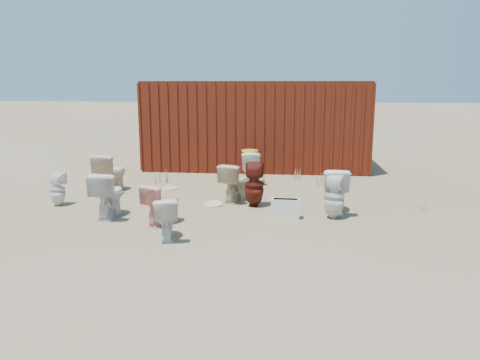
# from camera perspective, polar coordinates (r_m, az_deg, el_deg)

# --- Properties ---
(ground) EXTENTS (100.00, 100.00, 0.00)m
(ground) POSITION_cam_1_polar(r_m,az_deg,el_deg) (8.41, -0.41, -4.50)
(ground) COLOR brown
(ground) RESTS_ON ground
(shipping_container) EXTENTS (6.00, 2.40, 2.40)m
(shipping_container) POSITION_cam_1_polar(r_m,az_deg,el_deg) (13.30, 2.02, 6.79)
(shipping_container) COLOR #4E140D
(shipping_container) RESTS_ON ground
(toilet_front_a) EXTENTS (0.46, 0.81, 0.82)m
(toilet_front_a) POSITION_cam_1_polar(r_m,az_deg,el_deg) (8.64, -15.77, -1.68)
(toilet_front_a) COLOR silver
(toilet_front_a) RESTS_ON ground
(toilet_front_pink) EXTENTS (0.68, 0.79, 0.70)m
(toilet_front_pink) POSITION_cam_1_polar(r_m,az_deg,el_deg) (8.03, -9.46, -2.85)
(toilet_front_pink) COLOR pink
(toilet_front_pink) RESTS_ON ground
(toilet_front_c) EXTENTS (0.52, 0.72, 0.66)m
(toilet_front_c) POSITION_cam_1_polar(r_m,az_deg,el_deg) (7.27, -8.99, -4.57)
(toilet_front_c) COLOR silver
(toilet_front_c) RESTS_ON ground
(toilet_front_maroon) EXTENTS (0.39, 0.40, 0.84)m
(toilet_front_maroon) POSITION_cam_1_polar(r_m,az_deg,el_deg) (9.03, 1.74, -0.61)
(toilet_front_maroon) COLOR #55170E
(toilet_front_maroon) RESTS_ON ground
(toilet_front_e) EXTENTS (0.50, 0.84, 0.84)m
(toilet_front_e) POSITION_cam_1_polar(r_m,az_deg,el_deg) (8.81, 11.56, -1.18)
(toilet_front_e) COLOR white
(toilet_front_e) RESTS_ON ground
(toilet_back_a) EXTENTS (0.31, 0.32, 0.65)m
(toilet_back_a) POSITION_cam_1_polar(r_m,az_deg,el_deg) (9.77, -21.37, -1.06)
(toilet_back_a) COLOR white
(toilet_back_a) RESTS_ON ground
(toilet_back_beige_left) EXTENTS (0.64, 0.91, 0.85)m
(toilet_back_beige_left) POSITION_cam_1_polar(r_m,az_deg,el_deg) (10.67, -15.43, 0.90)
(toilet_back_beige_left) COLOR beige
(toilet_back_beige_left) RESTS_ON ground
(toilet_back_beige_right) EXTENTS (0.67, 0.86, 0.77)m
(toilet_back_beige_right) POSITION_cam_1_polar(r_m,az_deg,el_deg) (9.45, -0.61, -0.25)
(toilet_back_beige_right) COLOR beige
(toilet_back_beige_right) RESTS_ON ground
(toilet_back_yellowlid) EXTENTS (0.56, 0.82, 0.77)m
(toilet_back_yellowlid) POSITION_cam_1_polar(r_m,az_deg,el_deg) (11.12, 1.19, 1.56)
(toilet_back_yellowlid) COLOR white
(toilet_back_yellowlid) RESTS_ON ground
(toilet_back_e) EXTENTS (0.47, 0.48, 0.80)m
(toilet_back_e) POSITION_cam_1_polar(r_m,az_deg,el_deg) (8.39, 11.42, -1.95)
(toilet_back_e) COLOR white
(toilet_back_e) RESTS_ON ground
(yellow_lid) EXTENTS (0.39, 0.49, 0.02)m
(yellow_lid) POSITION_cam_1_polar(r_m,az_deg,el_deg) (11.05, 1.20, 3.58)
(yellow_lid) COLOR gold
(yellow_lid) RESTS_ON toilet_back_yellowlid
(loose_tank) EXTENTS (0.50, 0.21, 0.35)m
(loose_tank) POSITION_cam_1_polar(r_m,az_deg,el_deg) (8.32, 5.55, -3.48)
(loose_tank) COLOR silver
(loose_tank) RESTS_ON ground
(loose_lid_near) EXTENTS (0.43, 0.53, 0.02)m
(loose_lid_near) POSITION_cam_1_polar(r_m,az_deg,el_deg) (9.25, -3.28, -2.93)
(loose_lid_near) COLOR beige
(loose_lid_near) RESTS_ON ground
(loose_lid_far) EXTENTS (0.40, 0.50, 0.02)m
(loose_lid_far) POSITION_cam_1_polar(r_m,az_deg,el_deg) (10.72, -8.58, -0.99)
(loose_lid_far) COLOR #C2B98D
(loose_lid_far) RESTS_ON ground
(weed_clump_a) EXTENTS (0.36, 0.36, 0.31)m
(weed_clump_a) POSITION_cam_1_polar(r_m,az_deg,el_deg) (11.32, -9.88, 0.39)
(weed_clump_a) COLOR #A28A41
(weed_clump_a) RESTS_ON ground
(weed_clump_b) EXTENTS (0.32, 0.32, 0.24)m
(weed_clump_b) POSITION_cam_1_polar(r_m,az_deg,el_deg) (11.07, 2.20, 0.12)
(weed_clump_b) COLOR #A28A41
(weed_clump_b) RESTS_ON ground
(weed_clump_c) EXTENTS (0.36, 0.36, 0.29)m
(weed_clump_c) POSITION_cam_1_polar(r_m,az_deg,el_deg) (11.10, 10.12, 0.10)
(weed_clump_c) COLOR #A28A41
(weed_clump_c) RESTS_ON ground
(weed_clump_d) EXTENTS (0.30, 0.30, 0.23)m
(weed_clump_d) POSITION_cam_1_polar(r_m,az_deg,el_deg) (11.71, -1.13, 0.73)
(weed_clump_d) COLOR #A28A41
(weed_clump_d) RESTS_ON ground
(weed_clump_e) EXTENTS (0.34, 0.34, 0.32)m
(weed_clump_e) POSITION_cam_1_polar(r_m,az_deg,el_deg) (11.74, 7.25, 0.90)
(weed_clump_e) COLOR #A28A41
(weed_clump_e) RESTS_ON ground
(weed_clump_f) EXTENTS (0.28, 0.28, 0.23)m
(weed_clump_f) POSITION_cam_1_polar(r_m,az_deg,el_deg) (9.23, 21.22, -3.09)
(weed_clump_f) COLOR #A28A41
(weed_clump_f) RESTS_ON ground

